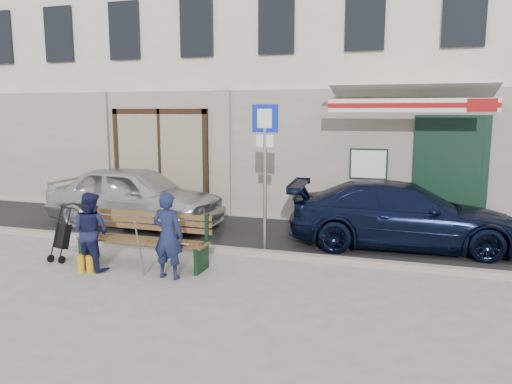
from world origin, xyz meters
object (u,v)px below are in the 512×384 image
at_px(car_silver, 135,196).
at_px(stroller, 62,237).
at_px(car_navy, 403,215).
at_px(bench, 141,239).
at_px(parking_sign, 265,153).
at_px(man, 168,236).
at_px(woman, 91,231).

distance_m(car_silver, stroller, 2.83).
xyz_separation_m(car_navy, bench, (-4.34, -2.64, -0.19)).
bearing_deg(car_navy, parking_sign, 108.51).
bearing_deg(man, stroller, -6.12).
bearing_deg(woman, parking_sign, -134.21).
height_order(car_navy, woman, woman).
relative_size(parking_sign, woman, 2.09).
height_order(car_navy, man, man).
distance_m(parking_sign, bench, 2.77).
height_order(car_navy, bench, car_navy).
xyz_separation_m(car_silver, car_navy, (6.03, 0.02, -0.07)).
relative_size(car_navy, parking_sign, 1.60).
relative_size(car_navy, bench, 1.87).
bearing_deg(stroller, man, 10.21).
height_order(parking_sign, man, parking_sign).
bearing_deg(stroller, bench, 24.69).
distance_m(car_silver, car_navy, 6.03).
distance_m(bench, stroller, 1.52).
distance_m(bench, woman, 0.85).
bearing_deg(man, bench, -30.15).
xyz_separation_m(man, woman, (-1.45, -0.01, -0.03)).
relative_size(man, stroller, 1.46).
bearing_deg(bench, car_silver, 122.91).
bearing_deg(woman, stroller, -13.28).
bearing_deg(car_navy, woman, 116.89).
bearing_deg(man, car_silver, -50.09).
relative_size(bench, man, 1.70).
bearing_deg(car_navy, car_silver, 85.00).
relative_size(parking_sign, bench, 1.17).
bearing_deg(car_navy, stroller, 110.61).
relative_size(bench, woman, 1.78).
distance_m(car_navy, woman, 5.89).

